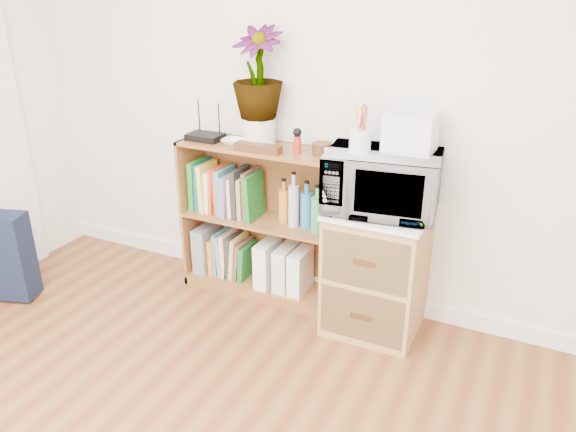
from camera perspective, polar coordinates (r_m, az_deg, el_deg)
The scene contains 21 objects.
skirting_board at distance 3.57m, azimuth 3.52°, elevation -7.04°, with size 4.00×0.02×0.10m, color white.
bookshelf at distance 3.40m, azimuth -2.67°, elevation -0.63°, with size 1.00×0.30×0.95m, color brown.
wicker_unit at distance 3.14m, azimuth 8.93°, elevation -5.62°, with size 0.50×0.45×0.70m, color #9E7542.
microwave at distance 2.91m, azimuth 9.51°, elevation 3.43°, with size 0.57×0.39×0.32m, color silver.
pen_cup at distance 2.82m, azimuth 7.33°, elevation 7.56°, with size 0.11×0.11×0.12m, color silver.
small_appliance at distance 2.89m, azimuth 12.34°, elevation 8.35°, with size 0.25×0.20×0.19m, color silver.
router at distance 3.40m, azimuth -8.40°, elevation 7.96°, with size 0.21×0.14×0.04m, color black.
white_bowl at distance 3.29m, azimuth -5.59°, elevation 7.53°, with size 0.13×0.13×0.03m, color white.
plant_pot at distance 3.24m, azimuth -2.97°, elevation 8.56°, with size 0.19×0.19×0.16m, color silver.
potted_plant at distance 3.18m, azimuth -3.10°, elevation 14.33°, with size 0.28×0.28×0.50m, color #427F32.
trinket_box at distance 3.13m, azimuth -3.08°, elevation 6.92°, with size 0.27×0.07×0.04m, color #371E0F.
kokeshi_doll at distance 3.08m, azimuth 0.94°, elevation 7.22°, with size 0.04×0.04×0.10m, color #A92814.
wooden_bowl at distance 3.08m, azimuth 3.47°, elevation 6.84°, with size 0.11×0.11×0.06m, color #38210F.
paint_jars at distance 2.96m, azimuth 4.60°, elevation 6.03°, with size 0.11×0.04×0.06m, color pink.
file_box at distance 3.70m, azimuth -8.16°, elevation -3.13°, with size 0.09×0.24×0.30m, color gray.
magazine_holder_left at distance 3.49m, azimuth -2.07°, elevation -4.75°, with size 0.09×0.23×0.29m, color white.
magazine_holder_mid at distance 3.44m, azimuth -0.21°, elevation -5.25°, with size 0.09×0.22×0.28m, color silver.
magazine_holder_right at distance 3.41m, azimuth 1.25°, elevation -5.63°, with size 0.09×0.22×0.27m, color white.
cookbooks at distance 3.46m, azimuth -6.34°, elevation 2.60°, with size 0.44×0.20×0.31m.
liquor_bottles at distance 3.19m, azimuth 2.81°, elevation 1.08°, with size 0.47×0.07×0.32m.
lower_books at distance 3.62m, azimuth -5.73°, elevation -3.96°, with size 0.26×0.19×0.29m.
Camera 1 is at (1.14, -0.63, 1.85)m, focal length 35.00 mm.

